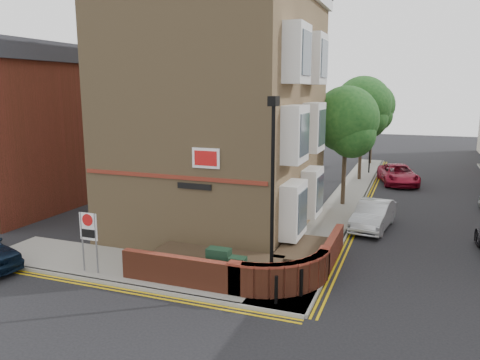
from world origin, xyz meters
name	(u,v)px	position (x,y,z in m)	size (l,w,h in m)	color
ground	(212,302)	(0.00, 0.00, 0.00)	(120.00, 120.00, 0.00)	black
pavement_corner	(142,269)	(-3.50, 1.50, 0.06)	(13.00, 3.00, 0.12)	gray
pavement_main	(347,197)	(2.00, 16.00, 0.06)	(2.00, 32.00, 0.12)	gray
kerb_side	(118,284)	(-3.50, 0.00, 0.06)	(13.00, 0.15, 0.12)	gray
kerb_main_near	(364,199)	(3.00, 16.00, 0.06)	(0.15, 32.00, 0.12)	gray
yellow_lines_side	(114,289)	(-3.50, -0.25, 0.01)	(13.00, 0.28, 0.01)	gold
yellow_lines_main	(368,200)	(3.25, 16.00, 0.01)	(0.28, 32.00, 0.01)	gold
corner_building	(224,98)	(-2.84, 8.00, 6.23)	(8.95, 10.40, 13.60)	olive
garden_wall	(240,274)	(0.00, 2.50, 0.00)	(6.80, 6.00, 1.20)	brown
lamppost	(272,195)	(1.60, 1.20, 3.34)	(0.25, 0.50, 6.30)	black
utility_cabinet_large	(219,265)	(-0.30, 1.30, 0.72)	(0.80, 0.45, 1.20)	#15301E
utility_cabinet_small	(238,273)	(0.50, 1.00, 0.67)	(0.55, 0.40, 1.10)	#15301E
bollard_near	(276,290)	(2.00, 0.40, 0.57)	(0.11, 0.11, 0.90)	black
bollard_far	(301,283)	(2.60, 1.20, 0.57)	(0.11, 0.11, 0.90)	black
zone_sign	(89,231)	(-5.00, 0.50, 1.64)	(0.72, 0.07, 2.20)	slate
side_building	(26,126)	(-15.00, 8.00, 4.55)	(6.40, 10.40, 9.00)	brown
tree_near	(346,124)	(2.00, 14.05, 4.70)	(3.64, 3.65, 6.70)	#382B1E
tree_mid	(363,109)	(2.00, 22.05, 5.20)	(4.03, 4.03, 7.42)	#382B1E
tree_far	(373,109)	(2.00, 30.05, 4.91)	(3.81, 3.81, 7.00)	#382B1E
traffic_light_assembly	(371,139)	(2.40, 25.00, 2.78)	(0.20, 0.16, 4.20)	black
silver_car_near	(373,215)	(4.04, 9.99, 0.67)	(1.43, 4.10, 1.35)	#AAAFB2
red_car_main	(398,174)	(4.71, 21.75, 0.69)	(2.28, 4.95, 1.38)	maroon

